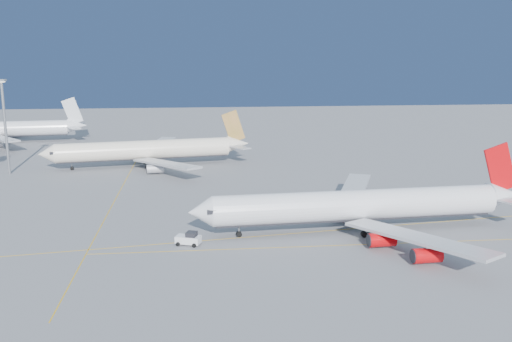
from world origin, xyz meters
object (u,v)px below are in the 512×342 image
object	(u,v)px
airliner_etihad	(149,150)
light_mast	(5,119)
airliner_third	(2,129)
airliner_virgin	(363,205)
pushback_tug	(189,239)

from	to	relation	value
airliner_etihad	light_mast	distance (m)	41.88
airliner_third	airliner_virgin	bearing A→B (deg)	-54.27
airliner_etihad	airliner_third	bearing A→B (deg)	129.51
pushback_tug	light_mast	bearing A→B (deg)	147.73
airliner_etihad	airliner_third	world-z (taller)	airliner_third
airliner_third	airliner_etihad	bearing A→B (deg)	-46.74
airliner_etihad	pushback_tug	xyz separation A→B (m)	(13.05, -75.19, -3.94)
airliner_virgin	airliner_third	world-z (taller)	airliner_third
airliner_virgin	airliner_third	xyz separation A→B (m)	(-108.13, 122.84, 0.10)
airliner_virgin	airliner_third	size ratio (longest dim) A/B	1.07
airliner_third	light_mast	bearing A→B (deg)	-76.48
airliner_virgin	airliner_third	distance (m)	163.65
airliner_virgin	airliner_etihad	bearing A→B (deg)	120.44
airliner_third	pushback_tug	xyz separation A→B (m)	(73.68, -128.12, -4.06)
airliner_etihad	light_mast	bearing A→B (deg)	-179.17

